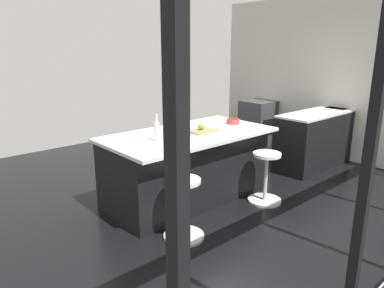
{
  "coord_description": "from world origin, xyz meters",
  "views": [
    {
      "loc": [
        3.29,
        3.22,
        2.01
      ],
      "look_at": [
        0.37,
        -0.1,
        0.78
      ],
      "focal_mm": 33.68,
      "sensor_mm": 36.0,
      "label": 1
    }
  ],
  "objects_px": {
    "oven_range": "(258,122)",
    "stool_middle": "(184,210)",
    "fruit_bowl": "(233,121)",
    "kitchen_island": "(187,166)",
    "water_bottle": "(157,130)",
    "apple_green": "(201,127)",
    "stool_by_window": "(266,179)",
    "cutting_board": "(203,131)"
  },
  "relations": [
    {
      "from": "stool_by_window",
      "to": "stool_middle",
      "type": "relative_size",
      "value": 1.0
    },
    {
      "from": "water_bottle",
      "to": "fruit_bowl",
      "type": "height_order",
      "value": "water_bottle"
    },
    {
      "from": "oven_range",
      "to": "apple_green",
      "type": "xyz_separation_m",
      "value": [
        2.76,
        1.25,
        0.53
      ]
    },
    {
      "from": "stool_by_window",
      "to": "stool_middle",
      "type": "bearing_deg",
      "value": 0.0
    },
    {
      "from": "kitchen_island",
      "to": "cutting_board",
      "type": "relative_size",
      "value": 6.13
    },
    {
      "from": "oven_range",
      "to": "apple_green",
      "type": "relative_size",
      "value": 10.4
    },
    {
      "from": "kitchen_island",
      "to": "stool_middle",
      "type": "bearing_deg",
      "value": 47.4
    },
    {
      "from": "cutting_board",
      "to": "fruit_bowl",
      "type": "distance_m",
      "value": 0.66
    },
    {
      "from": "stool_middle",
      "to": "fruit_bowl",
      "type": "height_order",
      "value": "fruit_bowl"
    },
    {
      "from": "oven_range",
      "to": "fruit_bowl",
      "type": "xyz_separation_m",
      "value": [
        2.11,
        1.21,
        0.51
      ]
    },
    {
      "from": "oven_range",
      "to": "stool_middle",
      "type": "height_order",
      "value": "oven_range"
    },
    {
      "from": "water_bottle",
      "to": "stool_middle",
      "type": "bearing_deg",
      "value": 76.82
    },
    {
      "from": "cutting_board",
      "to": "apple_green",
      "type": "xyz_separation_m",
      "value": [
        -0.0,
        -0.03,
        0.05
      ]
    },
    {
      "from": "kitchen_island",
      "to": "stool_by_window",
      "type": "height_order",
      "value": "kitchen_island"
    },
    {
      "from": "cutting_board",
      "to": "kitchen_island",
      "type": "bearing_deg",
      "value": -33.84
    },
    {
      "from": "stool_by_window",
      "to": "water_bottle",
      "type": "distance_m",
      "value": 1.58
    },
    {
      "from": "water_bottle",
      "to": "fruit_bowl",
      "type": "xyz_separation_m",
      "value": [
        -1.37,
        -0.04,
        -0.08
      ]
    },
    {
      "from": "apple_green",
      "to": "oven_range",
      "type": "bearing_deg",
      "value": -155.67
    },
    {
      "from": "apple_green",
      "to": "stool_by_window",
      "type": "bearing_deg",
      "value": 127.79
    },
    {
      "from": "apple_green",
      "to": "water_bottle",
      "type": "height_order",
      "value": "water_bottle"
    },
    {
      "from": "oven_range",
      "to": "stool_by_window",
      "type": "distance_m",
      "value": 2.96
    },
    {
      "from": "oven_range",
      "to": "apple_green",
      "type": "distance_m",
      "value": 3.08
    },
    {
      "from": "kitchen_island",
      "to": "stool_middle",
      "type": "relative_size",
      "value": 3.29
    },
    {
      "from": "stool_middle",
      "to": "kitchen_island",
      "type": "bearing_deg",
      "value": -132.6
    },
    {
      "from": "fruit_bowl",
      "to": "oven_range",
      "type": "bearing_deg",
      "value": -150.17
    },
    {
      "from": "stool_by_window",
      "to": "stool_middle",
      "type": "distance_m",
      "value": 1.39
    },
    {
      "from": "kitchen_island",
      "to": "fruit_bowl",
      "type": "height_order",
      "value": "fruit_bowl"
    },
    {
      "from": "water_bottle",
      "to": "kitchen_island",
      "type": "bearing_deg",
      "value": -171.02
    },
    {
      "from": "stool_middle",
      "to": "oven_range",
      "type": "bearing_deg",
      "value": -152.05
    },
    {
      "from": "oven_range",
      "to": "kitchen_island",
      "type": "relative_size",
      "value": 0.4
    },
    {
      "from": "cutting_board",
      "to": "apple_green",
      "type": "bearing_deg",
      "value": -96.57
    },
    {
      "from": "kitchen_island",
      "to": "stool_by_window",
      "type": "relative_size",
      "value": 3.29
    },
    {
      "from": "kitchen_island",
      "to": "apple_green",
      "type": "bearing_deg",
      "value": 154.94
    },
    {
      "from": "water_bottle",
      "to": "fruit_bowl",
      "type": "relative_size",
      "value": 1.66
    },
    {
      "from": "stool_middle",
      "to": "fruit_bowl",
      "type": "distance_m",
      "value": 1.8
    },
    {
      "from": "stool_by_window",
      "to": "cutting_board",
      "type": "distance_m",
      "value": 1.03
    },
    {
      "from": "cutting_board",
      "to": "fruit_bowl",
      "type": "height_order",
      "value": "fruit_bowl"
    },
    {
      "from": "kitchen_island",
      "to": "fruit_bowl",
      "type": "xyz_separation_m",
      "value": [
        -0.83,
        0.04,
        0.49
      ]
    },
    {
      "from": "stool_by_window",
      "to": "cutting_board",
      "type": "xyz_separation_m",
      "value": [
        0.53,
        -0.65,
        0.61
      ]
    },
    {
      "from": "stool_middle",
      "to": "apple_green",
      "type": "height_order",
      "value": "apple_green"
    },
    {
      "from": "stool_middle",
      "to": "fruit_bowl",
      "type": "xyz_separation_m",
      "value": [
        -1.52,
        -0.72,
        0.64
      ]
    },
    {
      "from": "oven_range",
      "to": "cutting_board",
      "type": "distance_m",
      "value": 3.09
    }
  ]
}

